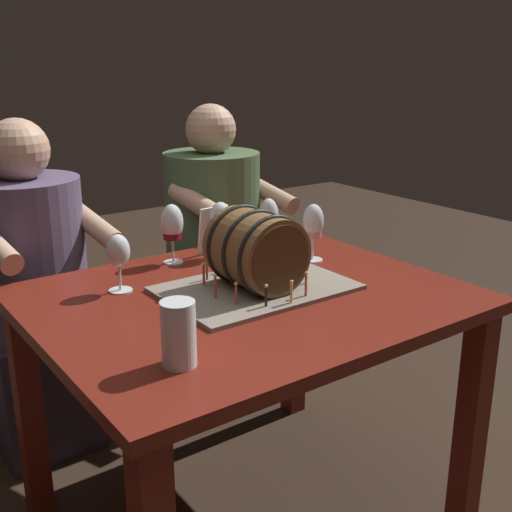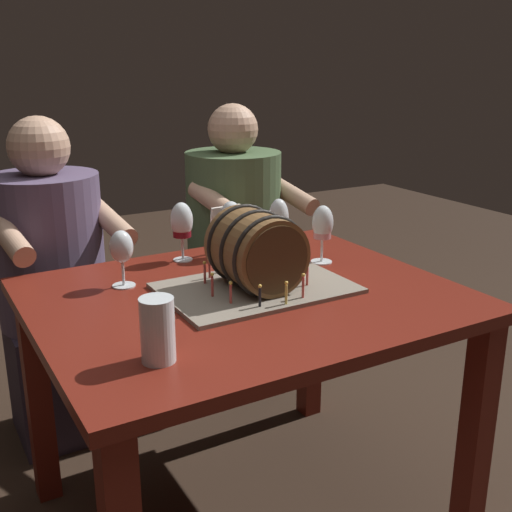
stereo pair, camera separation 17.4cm
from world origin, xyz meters
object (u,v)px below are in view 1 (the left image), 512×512
(wine_glass_amber, at_px, (221,222))
(wine_glass_red, at_px, (172,225))
(person_seated_left, at_px, (34,299))
(beer_pint, at_px, (179,337))
(wine_glass_empty, at_px, (118,253))
(wine_glass_rose, at_px, (313,224))
(menu_card, at_px, (213,230))
(barrel_cake, at_px, (256,256))
(wine_glass_white, at_px, (269,220))
(dining_table, at_px, (247,332))
(person_seated_right, at_px, (214,259))

(wine_glass_amber, bearing_deg, wine_glass_red, 166.70)
(person_seated_left, bearing_deg, beer_pint, -89.80)
(wine_glass_red, xyz_separation_m, wine_glass_empty, (-0.24, -0.14, -0.01))
(wine_glass_rose, xyz_separation_m, wine_glass_amber, (-0.22, 0.20, -0.00))
(wine_glass_rose, height_order, person_seated_left, person_seated_left)
(wine_glass_empty, relative_size, menu_card, 1.03)
(barrel_cake, bearing_deg, person_seated_left, 118.21)
(wine_glass_white, height_order, menu_card, wine_glass_white)
(wine_glass_rose, bearing_deg, wine_glass_red, 147.31)
(menu_card, bearing_deg, wine_glass_red, -179.67)
(dining_table, relative_size, wine_glass_white, 5.81)
(wine_glass_red, bearing_deg, wine_glass_amber, -13.30)
(dining_table, height_order, person_seated_left, person_seated_left)
(barrel_cake, height_order, wine_glass_white, barrel_cake)
(dining_table, distance_m, beer_pint, 0.48)
(wine_glass_rose, bearing_deg, dining_table, -160.47)
(wine_glass_empty, bearing_deg, person_seated_left, 99.68)
(dining_table, bearing_deg, barrel_cake, 8.90)
(wine_glass_white, bearing_deg, dining_table, -137.32)
(wine_glass_amber, bearing_deg, person_seated_right, 60.93)
(wine_glass_white, bearing_deg, person_seated_right, 77.45)
(barrel_cake, distance_m, person_seated_left, 0.89)
(beer_pint, bearing_deg, person_seated_right, 54.56)
(menu_card, bearing_deg, wine_glass_amber, -97.56)
(person_seated_left, bearing_deg, wine_glass_amber, -41.09)
(wine_glass_empty, relative_size, beer_pint, 1.14)
(dining_table, relative_size, wine_glass_amber, 6.22)
(barrel_cake, relative_size, wine_glass_rose, 2.79)
(person_seated_left, bearing_deg, menu_card, -37.32)
(wine_glass_red, relative_size, person_seated_left, 0.16)
(wine_glass_amber, distance_m, menu_card, 0.06)
(dining_table, distance_m, wine_glass_rose, 0.43)
(wine_glass_red, bearing_deg, person_seated_left, 130.53)
(person_seated_right, bearing_deg, barrel_cake, -113.75)
(barrel_cake, relative_size, wine_glass_amber, 2.81)
(dining_table, bearing_deg, wine_glass_red, 94.70)
(wine_glass_amber, bearing_deg, beer_pint, -129.50)
(wine_glass_white, xyz_separation_m, person_seated_left, (-0.61, 0.52, -0.30))
(dining_table, height_order, wine_glass_white, wine_glass_white)
(wine_glass_empty, xyz_separation_m, menu_card, (0.40, 0.16, -0.03))
(wine_glass_red, distance_m, wine_glass_amber, 0.16)
(menu_card, relative_size, person_seated_right, 0.13)
(wine_glass_amber, bearing_deg, wine_glass_empty, -165.56)
(wine_glass_red, relative_size, wine_glass_empty, 1.16)
(menu_card, relative_size, person_seated_left, 0.14)
(barrel_cake, height_order, beer_pint, barrel_cake)
(dining_table, xyz_separation_m, person_seated_left, (-0.36, 0.75, -0.05))
(wine_glass_amber, bearing_deg, barrel_cake, -105.86)
(wine_glass_empty, height_order, menu_card, wine_glass_empty)
(wine_glass_empty, xyz_separation_m, wine_glass_white, (0.52, 0.01, 0.01))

